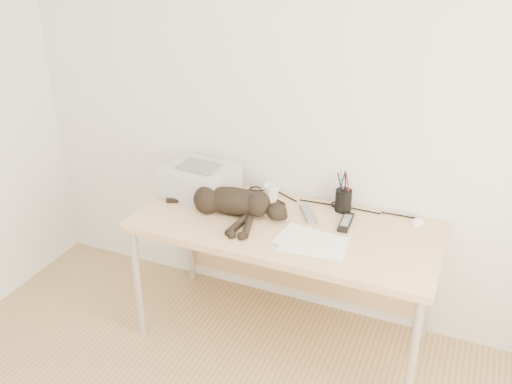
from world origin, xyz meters
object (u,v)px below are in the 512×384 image
at_px(pen_cup, 343,200).
at_px(mouse, 418,221).
at_px(cat, 230,202).
at_px(printer, 200,180).
at_px(mug, 272,192).
at_px(desk, 290,238).

relative_size(pen_cup, mouse, 2.13).
bearing_deg(cat, pen_cup, 19.97).
distance_m(pen_cup, mouse, 0.40).
bearing_deg(printer, cat, -29.74).
height_order(pen_cup, mouse, pen_cup).
bearing_deg(mug, cat, -119.83).
distance_m(mug, pen_cup, 0.41).
bearing_deg(mouse, cat, -152.12).
xyz_separation_m(mug, mouse, (0.81, 0.04, -0.03)).
xyz_separation_m(desk, cat, (-0.31, -0.09, 0.20)).
bearing_deg(cat, mouse, 10.20).
relative_size(cat, mug, 7.64).
relative_size(mug, mouse, 0.87).
relative_size(mug, pen_cup, 0.41).
relative_size(desk, mug, 17.21).
relative_size(printer, mouse, 3.74).
xyz_separation_m(desk, mouse, (0.64, 0.19, 0.15)).
xyz_separation_m(printer, mug, (0.40, 0.10, -0.04)).
bearing_deg(desk, mouse, 16.73).
bearing_deg(printer, desk, -5.45).
height_order(cat, pen_cup, pen_cup).
height_order(cat, mouse, cat).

